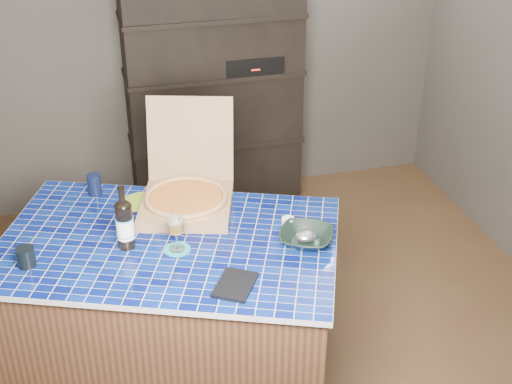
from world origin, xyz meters
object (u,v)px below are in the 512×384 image
object	(u,v)px
pizza_box	(187,195)
wine_glass	(176,225)
kitchen_island	(173,313)
dvd_case	(235,285)
mead_bottle	(125,224)
bowl	(306,237)

from	to	relation	value
pizza_box	wine_glass	distance (m)	0.40
kitchen_island	dvd_case	bearing A→B (deg)	-40.33
mead_bottle	bowl	size ratio (longest dim) A/B	1.27
pizza_box	mead_bottle	size ratio (longest dim) A/B	2.06
dvd_case	kitchen_island	bearing A→B (deg)	149.18
kitchen_island	pizza_box	bearing A→B (deg)	85.14
dvd_case	bowl	world-z (taller)	bowl
pizza_box	wine_glass	bearing A→B (deg)	-90.16
mead_bottle	dvd_case	xyz separation A→B (m)	(0.42, -0.43, -0.12)
kitchen_island	dvd_case	distance (m)	0.66
mead_bottle	dvd_case	bearing A→B (deg)	-45.92
kitchen_island	bowl	size ratio (longest dim) A/B	7.38
kitchen_island	wine_glass	world-z (taller)	wine_glass
kitchen_island	dvd_case	world-z (taller)	dvd_case
kitchen_island	mead_bottle	xyz separation A→B (m)	(-0.19, -0.00, 0.56)
mead_bottle	dvd_case	size ratio (longest dim) A/B	1.50
pizza_box	wine_glass	size ratio (longest dim) A/B	3.45
dvd_case	bowl	bearing A→B (deg)	62.96
mead_bottle	wine_glass	bearing A→B (deg)	-21.70
kitchen_island	bowl	distance (m)	0.81
kitchen_island	bowl	world-z (taller)	bowl
pizza_box	wine_glass	xyz separation A→B (m)	(-0.11, -0.38, 0.07)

